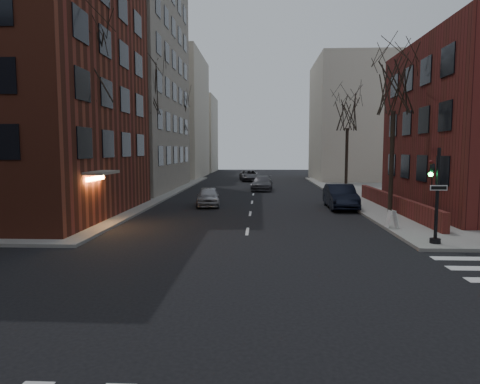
% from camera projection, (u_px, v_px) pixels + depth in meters
% --- Properties ---
extents(ground, '(160.00, 160.00, 0.00)m').
position_uv_depth(ground, '(231.00, 334.00, 9.43)').
color(ground, black).
rests_on(ground, ground).
extents(building_left_tan, '(18.00, 18.00, 28.00)m').
position_uv_depth(building_left_tan, '(84.00, 50.00, 42.66)').
color(building_left_tan, gray).
rests_on(building_left_tan, ground).
extents(low_wall_right, '(0.35, 16.00, 1.00)m').
position_uv_depth(low_wall_right, '(393.00, 203.00, 27.81)').
color(low_wall_right, '#5D1D1A').
rests_on(low_wall_right, sidewalk_far_right).
extents(building_distant_la, '(14.00, 16.00, 18.00)m').
position_uv_depth(building_distant_la, '(156.00, 117.00, 63.93)').
color(building_distant_la, beige).
rests_on(building_distant_la, ground).
extents(building_distant_ra, '(14.00, 14.00, 16.00)m').
position_uv_depth(building_distant_ra, '(367.00, 121.00, 57.63)').
color(building_distant_ra, beige).
rests_on(building_distant_ra, ground).
extents(building_distant_lb, '(10.00, 12.00, 14.00)m').
position_uv_depth(building_distant_lb, '(189.00, 134.00, 80.93)').
color(building_distant_lb, beige).
rests_on(building_distant_lb, ground).
extents(traffic_signal, '(0.76, 0.44, 4.00)m').
position_uv_depth(traffic_signal, '(435.00, 202.00, 17.80)').
color(traffic_signal, black).
rests_on(traffic_signal, sidewalk_far_right).
extents(tree_left_a, '(4.18, 4.18, 10.26)m').
position_uv_depth(tree_left_a, '(85.00, 67.00, 22.93)').
color(tree_left_a, '#2D231C').
rests_on(tree_left_a, sidewalk_far_left).
extents(tree_left_b, '(4.40, 4.40, 10.80)m').
position_uv_depth(tree_left_b, '(145.00, 90.00, 34.82)').
color(tree_left_b, '#2D231C').
rests_on(tree_left_b, sidewalk_far_left).
extents(tree_left_c, '(3.96, 3.96, 9.72)m').
position_uv_depth(tree_left_c, '(178.00, 115.00, 48.82)').
color(tree_left_c, '#2D231C').
rests_on(tree_left_c, sidewalk_far_left).
extents(tree_right_a, '(3.96, 3.96, 9.72)m').
position_uv_depth(tree_right_a, '(394.00, 85.00, 26.12)').
color(tree_right_a, '#2D231C').
rests_on(tree_right_a, sidewalk_far_right).
extents(tree_right_b, '(3.74, 3.74, 9.18)m').
position_uv_depth(tree_right_b, '(348.00, 112.00, 40.08)').
color(tree_right_b, '#2D231C').
rests_on(tree_right_b, sidewalk_far_right).
extents(streetlamp_near, '(0.36, 0.36, 6.28)m').
position_uv_depth(streetlamp_near, '(140.00, 148.00, 31.27)').
color(streetlamp_near, black).
rests_on(streetlamp_near, sidewalk_far_left).
extents(streetlamp_far, '(0.36, 0.36, 6.28)m').
position_uv_depth(streetlamp_far, '(187.00, 149.00, 51.15)').
color(streetlamp_far, black).
rests_on(streetlamp_far, sidewalk_far_left).
extents(parked_sedan, '(1.80, 5.11, 1.68)m').
position_uv_depth(parked_sedan, '(340.00, 197.00, 29.66)').
color(parked_sedan, black).
rests_on(parked_sedan, ground).
extents(car_lane_silver, '(2.03, 4.21, 1.39)m').
position_uv_depth(car_lane_silver, '(208.00, 196.00, 31.05)').
color(car_lane_silver, '#9F9EA4').
rests_on(car_lane_silver, ground).
extents(car_lane_gray, '(2.33, 5.12, 1.45)m').
position_uv_depth(car_lane_gray, '(262.00, 183.00, 43.16)').
color(car_lane_gray, '#45444A').
rests_on(car_lane_gray, ground).
extents(car_lane_far, '(2.97, 5.33, 1.41)m').
position_uv_depth(car_lane_far, '(249.00, 176.00, 56.15)').
color(car_lane_far, '#3F3F44').
rests_on(car_lane_far, ground).
extents(sandwich_board, '(0.43, 0.58, 0.88)m').
position_uv_depth(sandwich_board, '(392.00, 219.00, 21.59)').
color(sandwich_board, white).
rests_on(sandwich_board, sidewalk_far_right).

